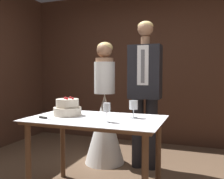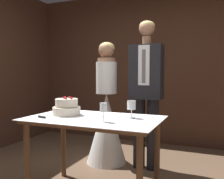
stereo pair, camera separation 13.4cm
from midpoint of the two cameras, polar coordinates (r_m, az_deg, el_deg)
name	(u,v)px [view 2 (the right image)]	position (r m, az deg, el deg)	size (l,w,h in m)	color
wall_back	(149,68)	(4.48, 9.33, 4.95)	(4.49, 0.12, 2.64)	#472B1E
cake_table	(94,128)	(2.46, -2.65, -8.73)	(1.30, 0.79, 0.79)	brown
tiered_cake	(67,108)	(2.62, -8.90, -4.14)	(0.29, 0.29, 0.19)	beige
cake_knife	(47,118)	(2.44, -13.08, -6.42)	(0.43, 0.14, 0.02)	silver
wine_glass_near	(131,106)	(2.42, 6.06, -3.68)	(0.08, 0.08, 0.17)	silver
wine_glass_middle	(103,108)	(2.21, -0.23, -4.37)	(0.06, 0.06, 0.17)	silver
bride	(106,119)	(3.42, -0.14, -6.68)	(0.54, 0.54, 1.64)	white
groom	(146,88)	(3.19, 9.04, 0.29)	(0.40, 0.25, 1.88)	black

